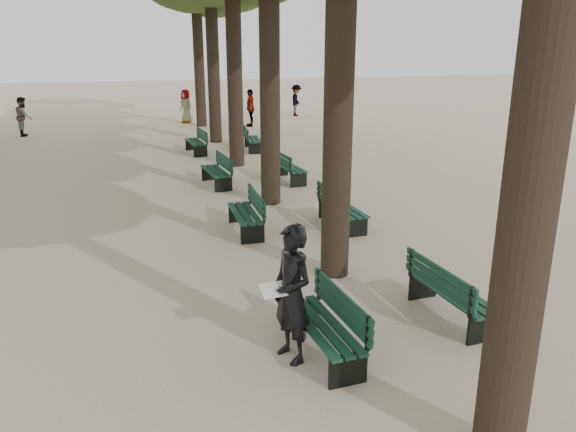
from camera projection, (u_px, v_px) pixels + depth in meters
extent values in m
plane|color=#C8B297|center=(305.00, 372.00, 7.38)|extent=(120.00, 120.00, 0.00)
cylinder|color=#33261C|center=(544.00, 91.00, 4.81)|extent=(0.52, 0.52, 7.50)
cylinder|color=#33261C|center=(340.00, 67.00, 9.41)|extent=(0.52, 0.52, 7.50)
cylinder|color=#33261C|center=(270.00, 59.00, 14.01)|extent=(0.52, 0.52, 7.50)
cylinder|color=#33261C|center=(234.00, 55.00, 18.61)|extent=(0.52, 0.52, 7.50)
cylinder|color=#33261C|center=(213.00, 52.00, 23.22)|extent=(0.52, 0.52, 7.50)
cylinder|color=#33261C|center=(198.00, 50.00, 27.82)|extent=(0.52, 0.52, 7.50)
cube|color=black|center=(322.00, 340.00, 7.72)|extent=(0.66, 1.84, 0.45)
cube|color=#0C2E23|center=(322.00, 326.00, 7.65)|extent=(0.68, 1.84, 0.04)
cube|color=#0C2E23|center=(341.00, 305.00, 7.66)|extent=(0.18, 1.80, 0.40)
cube|color=black|center=(245.00, 223.00, 12.73)|extent=(0.53, 1.80, 0.45)
cube|color=#0C2E23|center=(245.00, 213.00, 12.67)|extent=(0.55, 1.80, 0.04)
cube|color=#0C2E23|center=(256.00, 201.00, 12.65)|extent=(0.05, 1.80, 0.40)
cube|color=black|center=(216.00, 178.00, 16.86)|extent=(0.72, 1.85, 0.45)
cube|color=#0C2E23|center=(215.00, 171.00, 16.79)|extent=(0.74, 1.85, 0.04)
cube|color=#0C2E23|center=(224.00, 162.00, 16.81)|extent=(0.24, 1.79, 0.40)
cube|color=black|center=(196.00, 148.00, 21.76)|extent=(0.69, 1.84, 0.45)
cube|color=#0C2E23|center=(195.00, 142.00, 21.70)|extent=(0.71, 1.84, 0.04)
cube|color=#0C2E23|center=(202.00, 135.00, 21.71)|extent=(0.21, 1.80, 0.40)
cube|color=black|center=(452.00, 305.00, 8.74)|extent=(0.66, 1.83, 0.45)
cube|color=#0C2E23|center=(453.00, 292.00, 8.68)|extent=(0.67, 1.84, 0.04)
cube|color=#0C2E23|center=(439.00, 278.00, 8.51)|extent=(0.18, 1.80, 0.40)
cube|color=black|center=(343.00, 217.00, 13.14)|extent=(0.64, 1.83, 0.45)
cube|color=#0C2E23|center=(343.00, 208.00, 13.08)|extent=(0.66, 1.83, 0.04)
cube|color=#0C2E23|center=(332.00, 198.00, 12.91)|extent=(0.16, 1.80, 0.40)
cube|color=black|center=(290.00, 174.00, 17.41)|extent=(0.69, 1.84, 0.45)
cube|color=#0C2E23|center=(290.00, 167.00, 17.34)|extent=(0.71, 1.84, 0.04)
cube|color=#0C2E23|center=(281.00, 159.00, 17.17)|extent=(0.22, 1.80, 0.40)
cube|color=black|center=(253.00, 145.00, 22.37)|extent=(0.70, 1.84, 0.45)
cube|color=#0C2E23|center=(253.00, 139.00, 22.30)|extent=(0.72, 1.85, 0.04)
cube|color=#0C2E23|center=(246.00, 133.00, 22.18)|extent=(0.22, 1.79, 0.40)
imported|color=black|center=(292.00, 294.00, 7.42)|extent=(0.62, 0.85, 1.92)
cube|color=white|center=(274.00, 290.00, 7.33)|extent=(0.37, 0.29, 0.12)
imported|color=#262628|center=(250.00, 108.00, 28.57)|extent=(0.57, 1.15, 1.88)
imported|color=#262628|center=(24.00, 117.00, 25.68)|extent=(0.46, 0.90, 1.77)
imported|color=#262628|center=(296.00, 100.00, 32.57)|extent=(0.83, 1.20, 1.80)
imported|color=#262628|center=(186.00, 106.00, 29.84)|extent=(0.77, 0.91, 1.76)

